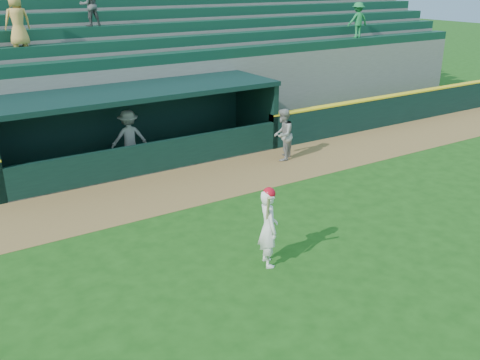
{
  "coord_description": "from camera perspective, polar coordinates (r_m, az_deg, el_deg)",
  "views": [
    {
      "loc": [
        -6.42,
        -8.4,
        5.85
      ],
      "look_at": [
        0.0,
        1.6,
        1.3
      ],
      "focal_mm": 40.0,
      "sensor_mm": 36.0,
      "label": 1
    }
  ],
  "objects": [
    {
      "name": "batter_at_plate",
      "position": [
        11.34,
        3.04,
        -4.98
      ],
      "size": [
        0.63,
        0.8,
        1.8
      ],
      "color": "white",
      "rests_on": "ground"
    },
    {
      "name": "dugout",
      "position": [
        18.18,
        -11.04,
        6.26
      ],
      "size": [
        9.4,
        2.8,
        2.46
      ],
      "color": "slate",
      "rests_on": "ground"
    },
    {
      "name": "warning_track",
      "position": [
        15.88,
        -6.45,
        -0.78
      ],
      "size": [
        40.0,
        3.0,
        0.01
      ],
      "primitive_type": "cube",
      "color": "brown",
      "rests_on": "ground"
    },
    {
      "name": "dugout_player_front",
      "position": [
        17.99,
        4.6,
        4.84
      ],
      "size": [
        1.08,
        1.06,
        1.76
      ],
      "primitive_type": "imported",
      "rotation": [
        0.0,
        0.0,
        3.83
      ],
      "color": "gray",
      "rests_on": "ground"
    },
    {
      "name": "ground",
      "position": [
        12.08,
        4.15,
        -8.07
      ],
      "size": [
        120.0,
        120.0,
        0.0
      ],
      "primitive_type": "plane",
      "color": "#184711",
      "rests_on": "ground"
    },
    {
      "name": "stands",
      "position": [
        22.19,
        -15.81,
        11.22
      ],
      "size": [
        34.5,
        6.27,
        7.54
      ],
      "color": "slate",
      "rests_on": "ground"
    },
    {
      "name": "field_wall_right",
      "position": [
        24.49,
        18.32,
        7.52
      ],
      "size": [
        15.5,
        0.3,
        1.2
      ],
      "primitive_type": "cube",
      "color": "black",
      "rests_on": "ground"
    },
    {
      "name": "wall_stripe_right",
      "position": [
        24.36,
        18.49,
        8.95
      ],
      "size": [
        15.5,
        0.32,
        0.06
      ],
      "primitive_type": "cube",
      "color": "yellow",
      "rests_on": "field_wall_right"
    },
    {
      "name": "dugout_player_inside",
      "position": [
        17.91,
        -11.75,
        4.48
      ],
      "size": [
        1.25,
        0.83,
        1.81
      ],
      "primitive_type": "imported",
      "rotation": [
        0.0,
        0.0,
        3.0
      ],
      "color": "#A1A19C",
      "rests_on": "ground"
    }
  ]
}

